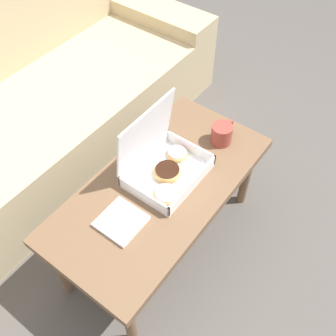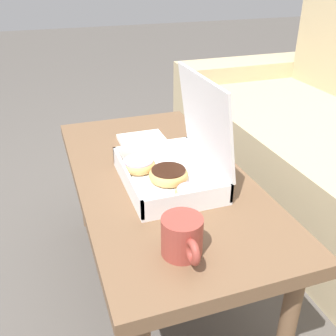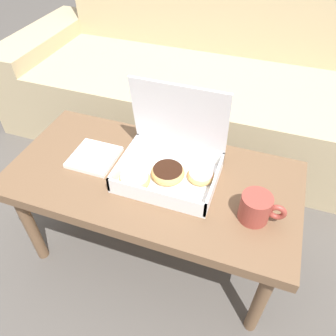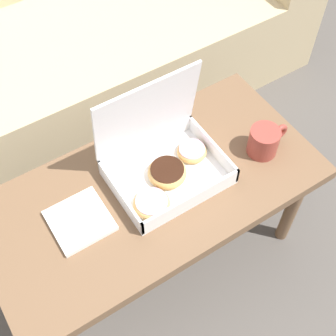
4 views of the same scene
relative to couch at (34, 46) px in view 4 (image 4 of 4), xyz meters
The scene contains 6 objects.
ground_plane 0.89m from the couch, 90.00° to the right, with size 12.00×12.00×0.00m, color #514C47.
couch is the anchor object (origin of this frame).
coffee_table 0.96m from the couch, 90.00° to the right, with size 1.01×0.50×0.45m.
pastry_box 0.95m from the couch, 86.73° to the right, with size 0.33×0.25×0.31m.
coffee_mug 1.10m from the couch, 70.60° to the right, with size 0.14×0.09×0.09m.
napkin_stack 0.98m from the couch, 103.64° to the right, with size 0.16×0.16×0.02m.
Camera 4 is at (-0.36, -0.76, 1.59)m, focal length 50.00 mm.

